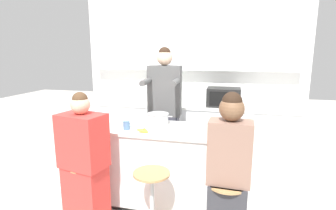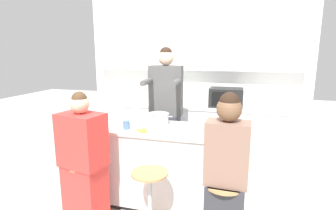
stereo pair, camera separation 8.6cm
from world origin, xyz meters
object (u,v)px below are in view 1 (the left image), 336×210
person_wrapped_blanket (84,167)px  bar_stool_leftmost (88,194)px  coffee_cup_far (219,130)px  banana_bunch (143,130)px  bar_stool_center (152,204)px  coffee_cup_near (127,125)px  fruit_bowl (121,122)px  potted_plant (155,93)px  cooking_pot (158,119)px  microwave (223,97)px  person_cooking (165,116)px  person_seated_near (228,181)px  kitchen_island (167,166)px

person_wrapped_blanket → bar_stool_leftmost: bearing=113.7°
bar_stool_leftmost → person_wrapped_blanket: person_wrapped_blanket is taller
coffee_cup_far → banana_bunch: bearing=-170.5°
bar_stool_center → coffee_cup_near: 0.87m
fruit_bowl → potted_plant: size_ratio=0.62×
bar_stool_leftmost → potted_plant: potted_plant is taller
person_wrapped_blanket → fruit_bowl: bearing=89.1°
cooking_pot → microwave: 1.46m
cooking_pot → microwave: size_ratio=0.66×
coffee_cup_far → potted_plant: (-1.14, 1.54, 0.11)m
coffee_cup_far → person_cooking: bearing=137.4°
coffee_cup_far → banana_bunch: 0.80m
person_seated_near → fruit_bowl: 1.39m
person_wrapped_blanket → banana_bunch: size_ratio=9.28×
kitchen_island → bar_stool_leftmost: size_ratio=2.59×
kitchen_island → potted_plant: bearing=111.2°
banana_bunch → coffee_cup_near: bearing=162.9°
bar_stool_center → microwave: size_ratio=1.29×
banana_bunch → potted_plant: size_ratio=0.52×
person_wrapped_blanket → microwave: size_ratio=2.73×
bar_stool_center → coffee_cup_near: (-0.41, 0.43, 0.63)m
cooking_pot → coffee_cup_far: 0.74m
kitchen_island → bar_stool_center: kitchen_island is taller
potted_plant → bar_stool_leftmost: bearing=-93.4°
potted_plant → person_cooking: bearing=-65.4°
bar_stool_leftmost → cooking_pot: (0.55, 0.70, 0.64)m
kitchen_island → bar_stool_center: size_ratio=2.59×
kitchen_island → potted_plant: size_ratio=5.96×
person_wrapped_blanket → cooking_pot: bearing=65.8°
person_wrapped_blanket → microwave: 2.41m
person_seated_near → banana_bunch: person_seated_near is taller
person_cooking → coffee_cup_far: person_cooking is taller
kitchen_island → person_cooking: person_cooking is taller
fruit_bowl → person_seated_near: bearing=-26.2°
kitchen_island → coffee_cup_near: (-0.41, -0.15, 0.50)m
coffee_cup_near → microwave: bearing=57.6°
bar_stool_center → coffee_cup_near: bearing=133.7°
person_seated_near → coffee_cup_near: 1.23m
bar_stool_leftmost → person_cooking: 1.40m
person_wrapped_blanket → microwave: (1.25, 2.02, 0.40)m
kitchen_island → coffee_cup_far: (0.58, -0.09, 0.50)m
coffee_cup_near → potted_plant: bearing=95.3°
person_seated_near → person_wrapped_blanket: bearing=-177.6°
person_cooking → person_seated_near: bearing=-58.4°
coffee_cup_near → banana_bunch: coffee_cup_near is taller
kitchen_island → microwave: 1.63m
coffee_cup_near → person_cooking: bearing=72.7°
kitchen_island → coffee_cup_near: coffee_cup_near is taller
coffee_cup_near → banana_bunch: bearing=-17.1°
banana_bunch → kitchen_island: bearing=46.6°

